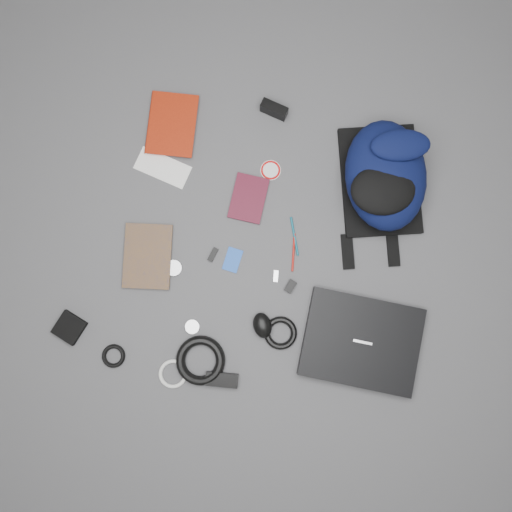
# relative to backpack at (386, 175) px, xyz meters

# --- Properties ---
(ground) EXTENTS (4.00, 4.00, 0.00)m
(ground) POSITION_rel_backpack_xyz_m (-0.40, -0.34, -0.09)
(ground) COLOR #4F4F51
(ground) RESTS_ON ground
(backpack) EXTENTS (0.38, 0.49, 0.18)m
(backpack) POSITION_rel_backpack_xyz_m (0.00, 0.00, 0.00)
(backpack) COLOR black
(backpack) RESTS_ON ground
(laptop) EXTENTS (0.41, 0.33, 0.04)m
(laptop) POSITION_rel_backpack_xyz_m (0.01, -0.58, -0.07)
(laptop) COLOR black
(laptop) RESTS_ON ground
(textbook_red) EXTENTS (0.18, 0.24, 0.03)m
(textbook_red) POSITION_rel_backpack_xyz_m (-0.86, 0.09, -0.08)
(textbook_red) COLOR maroon
(textbook_red) RESTS_ON ground
(comic_book) EXTENTS (0.19, 0.25, 0.02)m
(comic_book) POSITION_rel_backpack_xyz_m (-0.87, -0.40, -0.08)
(comic_book) COLOR #B2750C
(comic_book) RESTS_ON ground
(envelope) EXTENTS (0.21, 0.14, 0.00)m
(envelope) POSITION_rel_backpack_xyz_m (-0.78, -0.07, -0.09)
(envelope) COLOR white
(envelope) RESTS_ON ground
(dvd_case) EXTENTS (0.13, 0.18, 0.01)m
(dvd_case) POSITION_rel_backpack_xyz_m (-0.46, -0.13, -0.08)
(dvd_case) COLOR #400C19
(dvd_case) RESTS_ON ground
(compact_camera) EXTENTS (0.10, 0.06, 0.05)m
(compact_camera) POSITION_rel_backpack_xyz_m (-0.42, 0.20, -0.06)
(compact_camera) COLOR black
(compact_camera) RESTS_ON ground
(sticker_disc) EXTENTS (0.09, 0.09, 0.00)m
(sticker_disc) POSITION_rel_backpack_xyz_m (-0.40, -0.02, -0.09)
(sticker_disc) COLOR white
(sticker_disc) RESTS_ON ground
(pen_teal) EXTENTS (0.05, 0.14, 0.01)m
(pen_teal) POSITION_rel_backpack_xyz_m (-0.28, -0.24, -0.09)
(pen_teal) COLOR #0B556A
(pen_teal) RESTS_ON ground
(pen_red) EXTENTS (0.02, 0.14, 0.01)m
(pen_red) POSITION_rel_backpack_xyz_m (-0.27, -0.30, -0.09)
(pen_red) COLOR #AD150D
(pen_red) RESTS_ON ground
(id_badge) EXTENTS (0.07, 0.09, 0.00)m
(id_badge) POSITION_rel_backpack_xyz_m (-0.48, -0.36, -0.09)
(id_badge) COLOR blue
(id_badge) RESTS_ON ground
(usb_black) EXTENTS (0.03, 0.06, 0.01)m
(usb_black) POSITION_rel_backpack_xyz_m (-0.55, -0.35, -0.09)
(usb_black) COLOR black
(usb_black) RESTS_ON ground
(usb_silver) EXTENTS (0.02, 0.04, 0.01)m
(usb_silver) POSITION_rel_backpack_xyz_m (-0.32, -0.40, -0.09)
(usb_silver) COLOR silver
(usb_silver) RESTS_ON ground
(key_fob) EXTENTS (0.04, 0.05, 0.01)m
(key_fob) POSITION_rel_backpack_xyz_m (-0.26, -0.42, -0.08)
(key_fob) COLOR black
(key_fob) RESTS_ON ground
(mouse) EXTENTS (0.10, 0.11, 0.05)m
(mouse) POSITION_rel_backpack_xyz_m (-0.34, -0.57, -0.07)
(mouse) COLOR black
(mouse) RESTS_ON ground
(headphone_left) EXTENTS (0.07, 0.07, 0.01)m
(headphone_left) POSITION_rel_backpack_xyz_m (-0.68, -0.42, -0.08)
(headphone_left) COLOR #A8A9AA
(headphone_left) RESTS_ON ground
(headphone_right) EXTENTS (0.05, 0.05, 0.01)m
(headphone_right) POSITION_rel_backpack_xyz_m (-0.59, -0.62, -0.08)
(headphone_right) COLOR #B9BABC
(headphone_right) RESTS_ON ground
(cable_coil) EXTENTS (0.13, 0.13, 0.02)m
(cable_coil) POSITION_rel_backpack_xyz_m (-0.28, -0.59, -0.08)
(cable_coil) COLOR black
(cable_coil) RESTS_ON ground
(power_brick) EXTENTS (0.12, 0.05, 0.03)m
(power_brick) POSITION_rel_backpack_xyz_m (-0.45, -0.78, -0.08)
(power_brick) COLOR black
(power_brick) RESTS_ON ground
(power_cord_coil) EXTENTS (0.17, 0.17, 0.03)m
(power_cord_coil) POSITION_rel_backpack_xyz_m (-0.54, -0.73, -0.07)
(power_cord_coil) COLOR black
(power_cord_coil) RESTS_ON ground
(pouch) EXTENTS (0.12, 0.12, 0.02)m
(pouch) POSITION_rel_backpack_xyz_m (-1.01, -0.68, -0.08)
(pouch) COLOR black
(pouch) RESTS_ON ground
(earbud_coil) EXTENTS (0.09, 0.09, 0.02)m
(earbud_coil) POSITION_rel_backpack_xyz_m (-0.84, -0.76, -0.08)
(earbud_coil) COLOR black
(earbud_coil) RESTS_ON ground
(white_cable_coil) EXTENTS (0.13, 0.13, 0.01)m
(white_cable_coil) POSITION_rel_backpack_xyz_m (-0.63, -0.79, -0.08)
(white_cable_coil) COLOR white
(white_cable_coil) RESTS_ON ground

